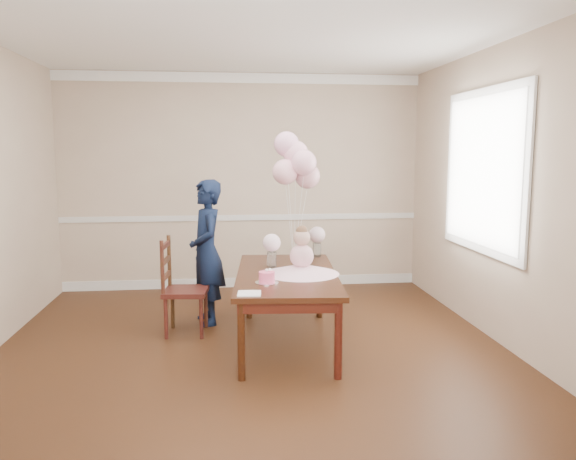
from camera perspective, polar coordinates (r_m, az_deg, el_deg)
The scene contains 51 objects.
floor at distance 4.93m, azimuth -3.56°, elevation -12.66°, with size 4.50×5.00×0.00m, color black.
ceiling at distance 4.71m, azimuth -3.86°, elevation 19.77°, with size 4.50×5.00×0.02m, color white.
wall_back at distance 7.12m, azimuth -4.69°, elevation 4.87°, with size 4.50×0.02×2.70m, color tan.
wall_front at distance 2.15m, azimuth -0.45°, elevation -2.45°, with size 4.50×0.02×2.70m, color tan.
wall_right at distance 5.24m, azimuth 21.72°, elevation 3.19°, with size 0.02×5.00×2.70m, color tan.
chair_rail_trim at distance 7.15m, azimuth -4.65°, elevation 1.26°, with size 4.50×0.02×0.07m, color silver.
crown_molding at distance 7.15m, azimuth -4.81°, elevation 15.15°, with size 4.50×0.02×0.12m, color white.
baseboard_trim at distance 7.30m, azimuth -4.57°, elevation -5.30°, with size 4.50×0.02×0.12m, color silver.
window_frame at distance 5.67m, azimuth 19.25°, elevation 5.66°, with size 0.02×1.66×1.56m, color white.
window_blinds at distance 5.66m, azimuth 19.08°, elevation 5.67°, with size 0.01×1.50×1.40m, color white.
dining_table_top at distance 5.04m, azimuth -0.14°, elevation -4.59°, with size 0.88×1.76×0.04m, color black.
table_apron at distance 5.06m, azimuth -0.14°, elevation -5.32°, with size 0.79×1.67×0.09m, color black.
table_leg_fl at distance 4.35m, azimuth -4.77°, elevation -11.20°, with size 0.06×0.06×0.62m, color black.
table_leg_fr at distance 4.38m, azimuth 5.13°, elevation -11.09°, with size 0.06×0.06×0.62m, color black.
table_leg_bl at distance 5.91m, azimuth -3.99°, elevation -6.01°, with size 0.06×0.06×0.62m, color black.
table_leg_br at distance 5.93m, azimuth 3.22°, elevation -5.96°, with size 0.06×0.06×0.62m, color black.
baby_skirt at distance 4.99m, azimuth 1.40°, elevation -3.95°, with size 0.67×0.67×0.09m, color #F5B5C9.
baby_torso at distance 4.97m, azimuth 1.40°, elevation -2.66°, with size 0.21×0.21×0.21m, color pink.
baby_head at distance 4.94m, azimuth 1.41°, elevation -0.75°, with size 0.15×0.15×0.15m, color #CB9F8C.
baby_hair at distance 4.93m, azimuth 1.41°, elevation -0.14°, with size 0.11×0.11×0.11m, color brown.
cake_platter at distance 4.65m, azimuth -2.17°, elevation -5.37°, with size 0.19×0.19×0.01m, color silver.
birthday_cake at distance 4.64m, azimuth -2.17°, elevation -4.80°, with size 0.13×0.13×0.09m, color #FF5083.
cake_flower_a at distance 4.62m, azimuth -2.17°, elevation -4.10°, with size 0.03×0.03×0.03m, color white.
cake_flower_b at distance 4.64m, azimuth -1.85°, elevation -4.06°, with size 0.03×0.03×0.03m, color white.
rose_vase_near at distance 5.28m, azimuth -1.66°, elevation -2.99°, with size 0.09×0.09×0.14m, color white.
roses_near at distance 5.25m, azimuth -1.67°, elevation -1.30°, with size 0.17×0.17×0.17m, color silver.
rose_vase_far at distance 5.78m, azimuth 2.96°, elevation -2.04°, with size 0.09×0.09×0.14m, color silver.
roses_far at distance 5.75m, azimuth 2.97°, elevation -0.49°, with size 0.17×0.17×0.17m, color beige.
napkin at distance 4.31m, azimuth -3.96°, elevation -6.45°, with size 0.18×0.18×0.01m, color white.
balloon_weight at distance 5.51m, azimuth 0.62°, elevation -3.17°, with size 0.04×0.04×0.02m, color silver.
balloon_a at distance 5.41m, azimuth -0.30°, elevation 5.93°, with size 0.25×0.25×0.25m, color #FDB3C1.
balloon_b at distance 5.37m, azimuth 1.61°, elevation 6.85°, with size 0.25×0.25×0.25m, color #F8B0C7.
balloon_c at distance 5.50m, azimuth 0.79°, elevation 7.80°, with size 0.25×0.25×0.25m, color #FBB2CA.
balloon_d at distance 5.51m, azimuth -0.15°, elevation 8.71°, with size 0.25×0.25×0.25m, color #FFB4D8.
balloon_e at distance 5.49m, azimuth 1.99°, elevation 5.49°, with size 0.25×0.25×0.25m, color #DF9EA9.
balloon_ribbon_a at distance 5.45m, azimuth 0.17°, elevation 0.64°, with size 0.00×0.00×0.74m, color silver.
balloon_ribbon_b at distance 5.43m, azimuth 1.11°, elevation 1.08°, with size 0.00×0.00×0.83m, color white.
balloon_ribbon_c at distance 5.49m, azimuth 0.70°, elevation 1.62°, with size 0.00×0.00×0.92m, color silver.
balloon_ribbon_d at distance 5.49m, azimuth 0.24°, elevation 2.08°, with size 0.00×0.00×1.00m, color white.
balloon_ribbon_e at distance 5.49m, azimuth 1.30°, elevation 0.47°, with size 0.00×0.00×0.70m, color white.
dining_chair_seat at distance 5.47m, azimuth -10.33°, elevation -6.16°, with size 0.40×0.40×0.05m, color #36120E.
chair_leg_fl at distance 5.40m, azimuth -12.30°, elevation -8.77°, with size 0.04×0.04×0.39m, color #3C1410.
chair_leg_fr at distance 5.35m, azimuth -8.80°, elevation -8.85°, with size 0.04×0.04×0.39m, color #35110E.
chair_leg_bl at distance 5.71m, azimuth -11.65°, elevation -7.82°, with size 0.04×0.04×0.39m, color #331D0D.
chair_leg_br at distance 5.66m, azimuth -8.35°, elevation -7.89°, with size 0.04×0.04×0.39m, color black.
chair_back_post_l at distance 5.29m, azimuth -12.65°, elevation -3.78°, with size 0.04×0.04×0.51m, color #38170F.
chair_back_post_r at distance 5.60m, azimuth -11.97°, elevation -3.09°, with size 0.04×0.04×0.51m, color #331C0E.
chair_slat_low at distance 5.47m, azimuth -12.27°, elevation -4.55°, with size 0.03×0.37×0.05m, color #391B0F.
chair_slat_mid at distance 5.44m, azimuth -12.31°, elevation -3.05°, with size 0.03×0.37×0.05m, color #33190E.
chair_slat_top at distance 5.41m, azimuth -12.36°, elevation -1.53°, with size 0.03×0.37×0.05m, color #33120E.
woman at distance 5.71m, azimuth -8.25°, elevation -2.24°, with size 0.53×0.35×1.46m, color black.
Camera 1 is at (-0.22, -4.61, 1.74)m, focal length 35.00 mm.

